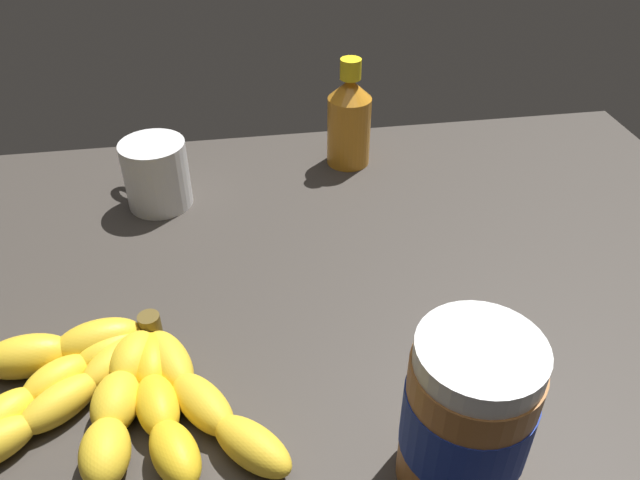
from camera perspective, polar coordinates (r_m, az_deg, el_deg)
The scene contains 5 objects.
ground_plane at distance 66.36cm, azimuth 2.03°, elevation -4.87°, with size 95.74×66.23×3.96cm, color #38332D.
banana_bunch at distance 55.69cm, azimuth -19.36°, elevation -12.58°, with size 32.16×19.20×3.78cm.
peanut_butter_jar at distance 45.71cm, azimuth 13.27°, elevation -15.44°, with size 8.97×8.97×13.70cm.
honey_bottle at distance 82.26cm, azimuth 2.68°, elevation 10.93°, with size 5.65×5.65×14.28cm.
coffee_mug at distance 76.94cm, azimuth -14.80°, elevation 5.91°, with size 8.58×10.03×8.16cm.
Camera 1 is at (10.08, 48.43, 42.25)cm, focal length 35.02 mm.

